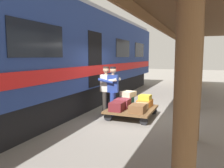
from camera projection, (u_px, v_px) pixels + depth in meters
ground_plane at (139, 115)px, 7.86m from camera, size 60.00×60.00×0.00m
platform_canopy at (199, 16)px, 6.79m from camera, size 3.20×18.16×3.56m
train_car at (61, 56)px, 8.80m from camera, size 3.02×17.51×4.00m
luggage_cart at (132, 109)px, 7.58m from camera, size 1.48×1.72×0.32m
suitcase_orange_carryall at (145, 103)px, 7.87m from camera, size 0.47×0.59×0.23m
suitcase_teal_softside at (127, 101)px, 8.11m from camera, size 0.42×0.46×0.29m
suitcase_maroon_trunk at (118, 106)px, 7.24m from camera, size 0.42×0.63×0.28m
suitcase_brown_leather at (138, 108)px, 7.00m from camera, size 0.47×0.55×0.24m
suitcase_tan_vintage at (141, 106)px, 7.44m from camera, size 0.42×0.49×0.19m
suitcase_burgundy_valise at (123, 103)px, 7.68m from camera, size 0.50×0.55×0.29m
suitcase_yellow_case at (145, 97)px, 7.83m from camera, size 0.42×0.39×0.17m
suitcase_cream_canvas at (128, 94)px, 8.11m from camera, size 0.53×0.59×0.19m
porter_in_overalls at (112, 89)px, 7.81m from camera, size 0.71×0.50×1.70m
porter_by_door at (107, 89)px, 7.94m from camera, size 0.69×0.46×1.70m
baggage_tug at (190, 75)px, 17.16m from camera, size 1.20×1.77×1.30m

